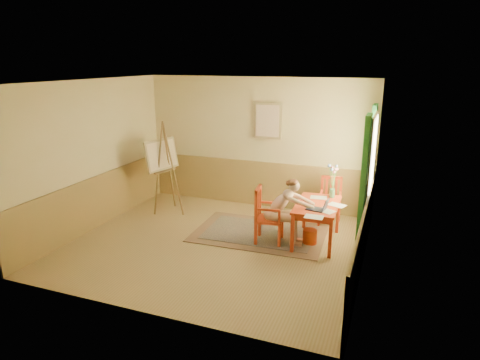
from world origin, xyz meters
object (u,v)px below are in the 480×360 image
at_px(table, 317,209).
at_px(chair_back, 330,201).
at_px(figure, 284,208).
at_px(easel, 163,159).
at_px(chair_left, 267,215).
at_px(laptop, 319,208).

relative_size(table, chair_back, 1.31).
distance_m(figure, easel, 2.96).
distance_m(chair_left, easel, 2.71).
height_order(figure, laptop, figure).
bearing_deg(laptop, table, 104.35).
distance_m(table, figure, 0.59).
xyz_separation_m(chair_left, figure, (0.30, 0.04, 0.15)).
xyz_separation_m(table, chair_back, (0.08, 1.01, -0.17)).
height_order(chair_back, figure, figure).
bearing_deg(chair_left, easel, 162.53).
relative_size(chair_left, laptop, 2.60).
bearing_deg(figure, chair_left, -172.89).
relative_size(figure, laptop, 3.08).
bearing_deg(figure, chair_back, 64.30).
distance_m(laptop, easel, 3.54).
distance_m(chair_left, chair_back, 1.59).
bearing_deg(figure, table, 25.57).
bearing_deg(easel, figure, -14.97).
height_order(chair_left, easel, easel).
bearing_deg(laptop, figure, 174.71).
distance_m(chair_left, laptop, 0.95).
xyz_separation_m(table, figure, (-0.53, -0.25, 0.03)).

